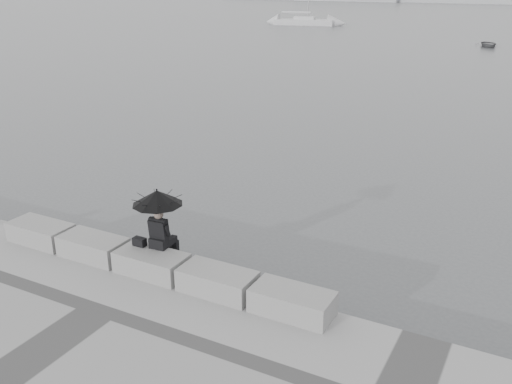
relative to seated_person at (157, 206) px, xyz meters
The scene contains 11 objects.
ground 2.00m from the seated_person, 86.19° to the left, with size 360.00×360.00×0.00m, color #4B4E51.
stone_block_far_left 3.63m from the seated_person, behind, with size 1.60×0.80×0.50m, color gray.
stone_block_left 2.13m from the seated_person, 168.68° to the right, with size 1.60×0.80×0.50m, color gray.
stone_block_centre 1.29m from the seated_person, 88.75° to the right, with size 1.60×0.80×0.50m, color gray.
stone_block_right 2.14m from the seated_person, 11.23° to the right, with size 1.60×0.80×0.50m, color gray.
stone_block_far_right 3.64m from the seated_person, ahead, with size 1.60×0.80×0.50m, color gray.
seated_person is the anchor object (origin of this frame).
bag 1.02m from the seated_person, 160.83° to the right, with size 0.30×0.17×0.19m, color black.
distant_landmass 154.84m from the seated_person, 93.01° to the left, with size 180.00×8.00×2.80m.
sailboat_left 75.04m from the seated_person, 111.02° to the left, with size 8.75×4.19×12.90m.
dinghy 53.58m from the seated_person, 89.65° to the left, with size 3.17×1.34×0.54m, color slate.
Camera 1 is at (7.27, -9.22, 6.67)m, focal length 40.00 mm.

